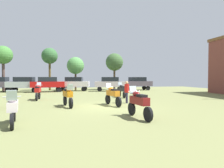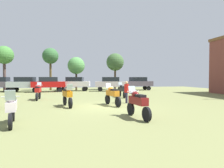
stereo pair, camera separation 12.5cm
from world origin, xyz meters
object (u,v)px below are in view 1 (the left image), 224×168
(car_3, at_px, (110,83))
(tree_3, at_px, (3,56))
(motorcycle_2, at_px, (113,95))
(motorcycle_3, at_px, (122,90))
(car_6, at_px, (137,83))
(motorcycle_10, at_px, (13,108))
(car_4, at_px, (74,83))
(car_5, at_px, (24,83))
(tree_1, at_px, (50,57))
(motorcycle_5, at_px, (38,91))
(tree_4, at_px, (114,62))
(motorcycle_1, at_px, (139,103))
(person_2, at_px, (127,90))
(motorcycle_6, at_px, (68,95))
(tree_2, at_px, (76,66))
(car_1, at_px, (47,83))

(car_3, bearing_deg, tree_3, 84.49)
(motorcycle_2, distance_m, motorcycle_3, 5.63)
(car_6, relative_size, tree_3, 0.68)
(motorcycle_10, height_order, car_6, car_6)
(motorcycle_3, xyz_separation_m, car_4, (-4.33, 10.38, 0.46))
(car_5, height_order, tree_1, tree_1)
(motorcycle_5, relative_size, tree_4, 0.37)
(motorcycle_2, relative_size, car_6, 0.52)
(car_4, height_order, tree_4, tree_4)
(motorcycle_1, distance_m, car_4, 20.08)
(car_3, height_order, car_6, same)
(person_2, distance_m, tree_4, 16.82)
(motorcycle_6, relative_size, car_3, 0.48)
(motorcycle_3, relative_size, tree_3, 0.33)
(car_6, relative_size, person_2, 2.68)
(motorcycle_3, distance_m, motorcycle_5, 7.61)
(car_6, xyz_separation_m, person_2, (-5.94, -14.32, -0.22))
(car_4, relative_size, tree_2, 0.90)
(tree_1, xyz_separation_m, tree_2, (3.83, -0.54, -1.37))
(car_1, height_order, person_2, car_1)
(motorcycle_5, relative_size, tree_2, 0.43)
(motorcycle_2, distance_m, car_1, 15.44)
(motorcycle_6, bearing_deg, car_1, -93.32)
(motorcycle_2, xyz_separation_m, tree_2, (-2.04, 17.21, 3.00))
(motorcycle_5, height_order, tree_2, tree_2)
(motorcycle_3, bearing_deg, car_3, 85.10)
(motorcycle_1, relative_size, person_2, 1.37)
(motorcycle_2, relative_size, car_5, 0.50)
(car_3, relative_size, car_4, 0.98)
(motorcycle_5, distance_m, tree_2, 13.42)
(motorcycle_3, distance_m, car_3, 8.77)
(car_4, bearing_deg, tree_3, 91.25)
(motorcycle_2, height_order, motorcycle_6, same)
(motorcycle_5, distance_m, car_3, 12.45)
(motorcycle_1, xyz_separation_m, tree_4, (3.74, 21.50, 3.63))
(motorcycle_3, height_order, tree_2, tree_2)
(motorcycle_1, xyz_separation_m, car_4, (-2.60, 19.91, 0.44))
(motorcycle_2, relative_size, motorcycle_5, 1.04)
(car_3, distance_m, tree_4, 4.75)
(person_2, bearing_deg, motorcycle_1, 176.01)
(tree_1, bearing_deg, car_4, -30.63)
(car_3, height_order, car_5, same)
(motorcycle_1, height_order, motorcycle_6, motorcycle_6)
(motorcycle_1, height_order, car_4, car_4)
(motorcycle_3, bearing_deg, tree_1, 121.41)
(motorcycle_6, bearing_deg, motorcycle_5, -75.52)
(motorcycle_1, xyz_separation_m, motorcycle_10, (-5.37, -0.27, -0.02))
(motorcycle_2, xyz_separation_m, person_2, (1.30, 0.98, 0.21))
(motorcycle_1, distance_m, tree_4, 22.12)
(car_1, bearing_deg, car_6, -94.80)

